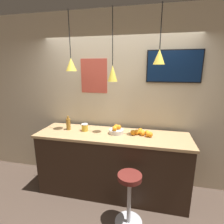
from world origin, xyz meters
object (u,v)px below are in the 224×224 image
bar_stool (129,193)px  fruit_bowl (116,130)px  juice_bottle (68,124)px  spread_jar (85,127)px  mounted_tv (174,66)px

bar_stool → fruit_bowl: fruit_bowl is taller
juice_bottle → bar_stool: bearing=-29.0°
juice_bottle → spread_jar: juice_bottle is taller
juice_bottle → fruit_bowl: bearing=-0.3°
fruit_bowl → mounted_tv: mounted_tv is taller
mounted_tv → spread_jar: bearing=-165.3°
mounted_tv → fruit_bowl: bearing=-156.5°
juice_bottle → mounted_tv: size_ratio=0.29×
spread_jar → mounted_tv: mounted_tv is taller
bar_stool → fruit_bowl: bearing=115.8°
spread_jar → mounted_tv: (1.33, 0.35, 0.95)m
spread_jar → mounted_tv: size_ratio=0.15×
juice_bottle → mounted_tv: mounted_tv is taller
spread_jar → mounted_tv: 1.67m
bar_stool → spread_jar: spread_jar is taller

